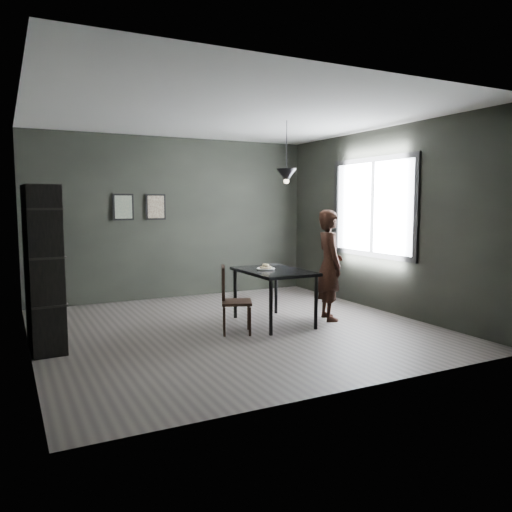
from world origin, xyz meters
name	(u,v)px	position (x,y,z in m)	size (l,w,h in m)	color
ground	(234,328)	(0.00, 0.00, 0.00)	(5.00, 5.00, 0.00)	#3C3734
back_wall	(175,218)	(0.00, 2.50, 1.40)	(5.00, 0.10, 2.80)	black
ceiling	(233,114)	(0.00, 0.00, 2.80)	(5.00, 5.00, 0.02)	silver
window_assembly	(372,207)	(2.47, 0.20, 1.60)	(0.04, 1.96, 1.56)	white
cafe_table	(274,276)	(0.60, 0.00, 0.67)	(0.80, 1.20, 0.75)	black
white_plate	(266,269)	(0.51, 0.07, 0.76)	(0.23, 0.23, 0.01)	white
donut_pile	(266,267)	(0.51, 0.07, 0.79)	(0.16, 0.17, 0.07)	beige
woman	(329,265)	(1.42, -0.15, 0.79)	(0.57, 0.38, 1.57)	black
wood_chair	(231,295)	(-0.15, -0.21, 0.49)	(0.49, 0.49, 0.87)	black
shelf_unit	(44,269)	(-2.32, 0.02, 0.93)	(0.35, 0.62, 1.87)	black
pendant_lamp	(286,175)	(0.85, 0.10, 2.05)	(0.28, 0.28, 0.86)	black
framed_print_left	(123,207)	(-0.90, 2.47, 1.60)	(0.34, 0.04, 0.44)	black
framed_print_right	(156,207)	(-0.35, 2.47, 1.60)	(0.34, 0.04, 0.44)	black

